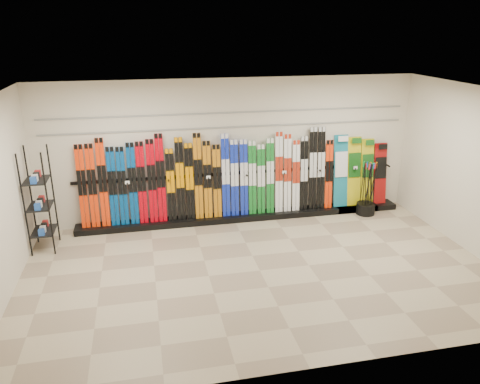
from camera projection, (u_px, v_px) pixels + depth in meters
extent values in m
plane|color=gray|center=(260.00, 271.00, 8.06)|extent=(8.00, 8.00, 0.00)
plane|color=beige|center=(231.00, 150.00, 9.85)|extent=(8.00, 0.00, 8.00)
plane|color=beige|center=(478.00, 173.00, 8.34)|extent=(0.00, 5.00, 5.00)
plane|color=silver|center=(263.00, 95.00, 7.05)|extent=(8.00, 8.00, 0.00)
cube|color=black|center=(244.00, 216.00, 10.18)|extent=(8.00, 0.40, 0.12)
cube|color=#F23007|center=(82.00, 187.00, 9.25)|extent=(0.17, 0.17, 1.70)
cube|color=#F23007|center=(92.00, 186.00, 9.29)|extent=(0.17, 0.17, 1.70)
cube|color=#F23007|center=(103.00, 183.00, 9.32)|extent=(0.17, 0.18, 1.81)
cube|color=navy|center=(113.00, 187.00, 9.38)|extent=(0.17, 0.16, 1.62)
cube|color=navy|center=(122.00, 186.00, 9.42)|extent=(0.17, 0.16, 1.61)
cube|color=navy|center=(133.00, 184.00, 9.45)|extent=(0.17, 0.17, 1.69)
cube|color=#B7000D|center=(142.00, 183.00, 9.48)|extent=(0.17, 0.17, 1.70)
cube|color=#B7000D|center=(152.00, 182.00, 9.52)|extent=(0.17, 0.17, 1.73)
cube|color=#B7000D|center=(161.00, 178.00, 9.54)|extent=(0.17, 0.18, 1.84)
cube|color=black|center=(171.00, 185.00, 9.62)|extent=(0.17, 0.15, 1.52)
cube|color=black|center=(180.00, 179.00, 9.63)|extent=(0.17, 0.17, 1.74)
cube|color=black|center=(190.00, 182.00, 9.68)|extent=(0.17, 0.16, 1.61)
cube|color=#BF7011|center=(198.00, 177.00, 9.69)|extent=(0.17, 0.18, 1.81)
cube|color=#BF7011|center=(208.00, 180.00, 9.75)|extent=(0.17, 0.16, 1.64)
cube|color=#BF7011|center=(217.00, 181.00, 9.80)|extent=(0.17, 0.15, 1.56)
cube|color=#1227B1|center=(226.00, 176.00, 9.81)|extent=(0.17, 0.17, 1.77)
cube|color=#1227B1|center=(235.00, 178.00, 9.87)|extent=(0.17, 0.16, 1.64)
cube|color=#1227B1|center=(244.00, 178.00, 9.91)|extent=(0.17, 0.16, 1.64)
cube|color=#157023|center=(252.00, 178.00, 9.95)|extent=(0.17, 0.16, 1.60)
cube|color=#157023|center=(261.00, 179.00, 10.00)|extent=(0.17, 0.15, 1.51)
cube|color=#157023|center=(270.00, 176.00, 10.02)|extent=(0.17, 0.16, 1.63)
cube|color=white|center=(279.00, 173.00, 10.04)|extent=(0.17, 0.17, 1.76)
cube|color=white|center=(288.00, 173.00, 10.09)|extent=(0.17, 0.17, 1.70)
cube|color=white|center=(296.00, 176.00, 10.14)|extent=(0.17, 0.16, 1.57)
cube|color=black|center=(304.00, 174.00, 10.17)|extent=(0.17, 0.16, 1.64)
cube|color=black|center=(313.00, 169.00, 10.19)|extent=(0.17, 0.18, 1.82)
cube|color=black|center=(321.00, 169.00, 10.23)|extent=(0.17, 0.18, 1.82)
cube|color=#F23007|center=(329.00, 175.00, 10.30)|extent=(0.17, 0.15, 1.53)
cube|color=#14728C|center=(341.00, 171.00, 10.41)|extent=(0.32, 0.25, 1.61)
cube|color=gold|center=(354.00, 172.00, 10.47)|extent=(0.32, 0.24, 1.55)
cube|color=gold|center=(367.00, 172.00, 10.54)|extent=(0.29, 0.23, 1.49)
cube|color=#990C0C|center=(380.00, 174.00, 10.62)|extent=(0.30, 0.22, 1.38)
cube|color=black|center=(39.00, 200.00, 8.56)|extent=(0.40, 0.60, 1.94)
cylinder|color=black|center=(365.00, 209.00, 10.44)|extent=(0.41, 0.41, 0.25)
cylinder|color=black|center=(373.00, 190.00, 10.18)|extent=(0.11, 0.06, 1.18)
cylinder|color=black|center=(368.00, 188.00, 10.29)|extent=(0.02, 0.08, 1.18)
cylinder|color=black|center=(371.00, 189.00, 10.19)|extent=(0.14, 0.04, 1.18)
cylinder|color=black|center=(362.00, 187.00, 10.33)|extent=(0.02, 0.10, 1.18)
cylinder|color=black|center=(363.00, 190.00, 10.18)|extent=(0.06, 0.06, 1.18)
cylinder|color=black|center=(368.00, 188.00, 10.26)|extent=(0.10, 0.12, 1.18)
cylinder|color=black|center=(368.00, 190.00, 10.18)|extent=(0.05, 0.07, 1.18)
cylinder|color=black|center=(371.00, 189.00, 10.23)|extent=(0.11, 0.07, 1.18)
cylinder|color=black|center=(367.00, 190.00, 10.13)|extent=(0.14, 0.04, 1.18)
cylinder|color=black|center=(374.00, 188.00, 10.28)|extent=(0.05, 0.15, 1.17)
cylinder|color=black|center=(365.00, 188.00, 10.30)|extent=(0.08, 0.13, 1.18)
cylinder|color=black|center=(372.00, 189.00, 10.24)|extent=(0.10, 0.09, 1.18)
cube|color=gray|center=(232.00, 127.00, 9.67)|extent=(7.60, 0.02, 0.03)
cube|color=gray|center=(231.00, 113.00, 9.57)|extent=(7.60, 0.02, 0.03)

